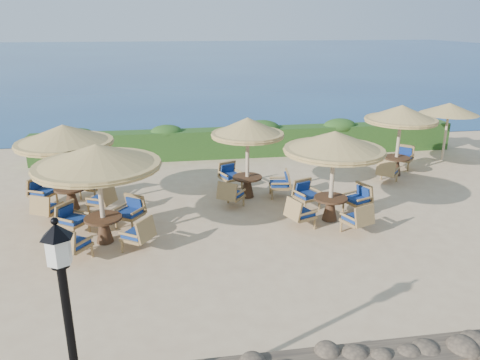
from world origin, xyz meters
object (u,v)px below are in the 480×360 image
(cafe_set_0, at_px, (98,173))
(cafe_set_1, at_px, (333,160))
(extra_parasol, at_px, (449,109))
(cafe_set_4, at_px, (400,124))
(lamp_post, at_px, (72,350))
(cafe_set_2, at_px, (66,152))
(cafe_set_3, at_px, (248,144))

(cafe_set_0, xyz_separation_m, cafe_set_1, (6.31, 0.46, -0.08))
(extra_parasol, xyz_separation_m, cafe_set_4, (-2.86, -1.53, -0.20))
(cafe_set_4, bearing_deg, lamp_post, -132.93)
(cafe_set_2, bearing_deg, cafe_set_1, -15.17)
(cafe_set_0, bearing_deg, cafe_set_3, 32.43)
(extra_parasol, bearing_deg, lamp_post, -136.40)
(extra_parasol, bearing_deg, cafe_set_0, -156.58)
(extra_parasol, height_order, cafe_set_2, cafe_set_2)
(extra_parasol, xyz_separation_m, cafe_set_2, (-14.29, -3.13, -0.33))
(lamp_post, height_order, extra_parasol, lamp_post)
(cafe_set_4, bearing_deg, cafe_set_3, -166.66)
(lamp_post, height_order, cafe_set_0, lamp_post)
(lamp_post, xyz_separation_m, cafe_set_1, (5.88, 6.82, 0.28))
(lamp_post, height_order, cafe_set_4, lamp_post)
(cafe_set_1, height_order, cafe_set_4, same)
(lamp_post, xyz_separation_m, cafe_set_3, (3.84, 9.07, 0.23))
(cafe_set_3, bearing_deg, lamp_post, -112.93)
(extra_parasol, relative_size, cafe_set_3, 0.87)
(cafe_set_0, height_order, cafe_set_2, same)
(cafe_set_0, distance_m, cafe_set_4, 10.96)
(cafe_set_3, bearing_deg, cafe_set_0, -147.57)
(extra_parasol, bearing_deg, cafe_set_1, -142.34)
(cafe_set_0, bearing_deg, lamp_post, -86.13)
(lamp_post, distance_m, cafe_set_4, 14.30)
(cafe_set_2, bearing_deg, extra_parasol, 12.37)
(lamp_post, bearing_deg, cafe_set_3, 67.07)
(cafe_set_0, relative_size, cafe_set_4, 1.20)
(extra_parasol, height_order, cafe_set_3, cafe_set_3)
(cafe_set_1, bearing_deg, lamp_post, -130.80)
(extra_parasol, distance_m, cafe_set_0, 14.20)
(cafe_set_2, height_order, cafe_set_3, same)
(lamp_post, relative_size, extra_parasol, 1.38)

